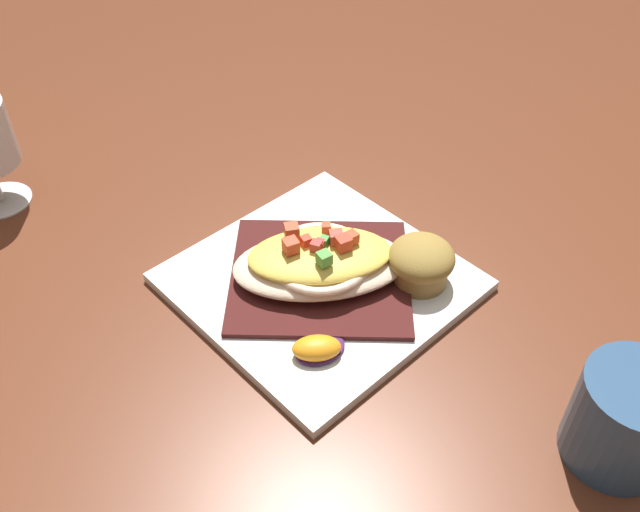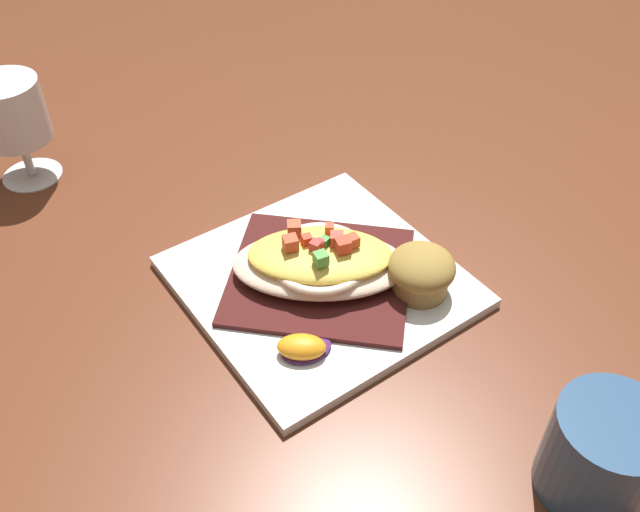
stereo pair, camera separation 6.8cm
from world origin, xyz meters
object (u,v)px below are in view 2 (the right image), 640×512
(gratin_dish, at_px, (320,260))
(coffee_mug, at_px, (601,457))
(muffin, at_px, (421,271))
(stemmed_glass, at_px, (13,117))
(square_plate, at_px, (320,282))
(orange_garnish, at_px, (303,347))

(gratin_dish, distance_m, coffee_mug, 0.31)
(muffin, relative_size, stemmed_glass, 0.52)
(gratin_dish, distance_m, muffin, 0.10)
(square_plate, distance_m, stemmed_glass, 0.40)
(square_plate, height_order, gratin_dish, gratin_dish)
(gratin_dish, relative_size, muffin, 2.97)
(square_plate, relative_size, stemmed_glass, 2.01)
(orange_garnish, xyz_separation_m, coffee_mug, (-0.24, -0.09, 0.02))
(square_plate, xyz_separation_m, gratin_dish, (0.00, -0.00, 0.03))
(orange_garnish, xyz_separation_m, stemmed_glass, (0.43, 0.07, 0.06))
(gratin_dish, height_order, stemmed_glass, stemmed_glass)
(square_plate, relative_size, muffin, 3.88)
(stemmed_glass, bearing_deg, coffee_mug, -166.43)
(coffee_mug, bearing_deg, gratin_dish, 3.51)
(gratin_dish, height_order, muffin, gratin_dish)
(gratin_dish, bearing_deg, square_plate, 155.18)
(muffin, xyz_separation_m, coffee_mug, (-0.23, 0.05, 0.00))
(orange_garnish, bearing_deg, stemmed_glass, 9.10)
(coffee_mug, bearing_deg, orange_garnish, 21.15)
(square_plate, relative_size, gratin_dish, 1.31)
(gratin_dish, bearing_deg, orange_garnish, 130.35)
(orange_garnish, bearing_deg, square_plate, -49.66)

